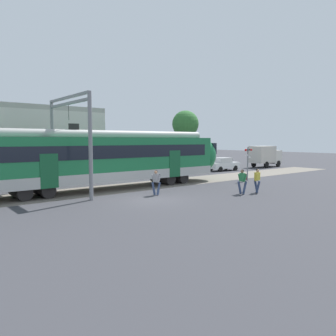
# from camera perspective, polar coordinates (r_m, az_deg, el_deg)

# --- Properties ---
(ground_plane) EXTENTS (160.00, 160.00, 0.00)m
(ground_plane) POSITION_cam_1_polar(r_m,az_deg,el_deg) (19.98, -3.15, -5.55)
(ground_plane) COLOR #38383D
(pedestrian_grey) EXTENTS (0.68, 0.54, 1.67)m
(pedestrian_grey) POSITION_cam_1_polar(r_m,az_deg,el_deg) (21.50, -2.05, -2.14)
(pedestrian_grey) COLOR navy
(pedestrian_grey) RESTS_ON ground
(pedestrian_green) EXTENTS (0.61, 0.61, 1.67)m
(pedestrian_green) POSITION_cam_1_polar(r_m,az_deg,el_deg) (22.50, 12.85, -1.94)
(pedestrian_green) COLOR navy
(pedestrian_green) RESTS_ON ground
(pedestrian_yellow) EXTENTS (0.53, 0.64, 1.67)m
(pedestrian_yellow) POSITION_cam_1_polar(r_m,az_deg,el_deg) (23.24, 15.27, -1.84)
(pedestrian_yellow) COLOR navy
(pedestrian_yellow) RESTS_ON ground
(parked_car_grey) EXTENTS (4.05, 1.86, 1.54)m
(parked_car_grey) POSITION_cam_1_polar(r_m,az_deg,el_deg) (35.31, 3.96, 0.27)
(parked_car_grey) COLOR gray
(parked_car_grey) RESTS_ON ground
(parked_car_white) EXTENTS (4.08, 1.92, 1.54)m
(parked_car_white) POSITION_cam_1_polar(r_m,az_deg,el_deg) (39.20, 9.56, 0.68)
(parked_car_white) COLOR silver
(parked_car_white) RESTS_ON ground
(box_truck) EXTENTS (5.32, 2.28, 2.82)m
(box_truck) POSITION_cam_1_polar(r_m,az_deg,el_deg) (45.69, 16.58, 2.13)
(box_truck) COLOR beige
(box_truck) RESTS_ON ground
(catenary_gantry) EXTENTS (0.24, 6.64, 6.53)m
(catenary_gantry) POSITION_cam_1_polar(r_m,az_deg,el_deg) (23.03, -16.85, 6.41)
(catenary_gantry) COLOR gray
(catenary_gantry) RESTS_ON ground
(crossing_signal) EXTENTS (0.96, 0.22, 3.00)m
(crossing_signal) POSITION_cam_1_polar(r_m,az_deg,el_deg) (29.85, 13.74, 1.66)
(crossing_signal) COLOR gray
(crossing_signal) RESTS_ON ground
(street_tree_right) EXTENTS (3.59, 3.59, 7.59)m
(street_tree_right) POSITION_cam_1_polar(r_m,az_deg,el_deg) (44.62, 3.04, 7.64)
(street_tree_right) COLOR brown
(street_tree_right) RESTS_ON ground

